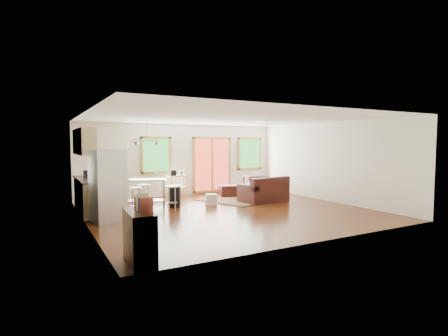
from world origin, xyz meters
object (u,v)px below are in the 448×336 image
loveseat (264,192)px  rug (243,198)px  armchair (256,184)px  island (142,188)px  kitchen_cart (177,179)px  coffee_table (257,189)px  refrigerator (108,186)px  ottoman (228,191)px

loveseat → rug: bearing=99.0°
armchair → island: (-4.39, -0.58, 0.18)m
kitchen_cart → coffee_table: bearing=-29.2°
island → kitchen_cart: kitchen_cart is taller
refrigerator → kitchen_cart: (2.82, 2.85, -0.21)m
refrigerator → island: bearing=39.0°
refrigerator → island: (1.22, 1.43, -0.29)m
kitchen_cart → rug: bearing=-33.6°
loveseat → ottoman: size_ratio=2.68×
rug → armchair: armchair is taller
ottoman → kitchen_cart: size_ratio=0.62×
rug → ottoman: 0.74m
rug → coffee_table: bearing=-9.3°
kitchen_cart → ottoman: bearing=-19.0°
rug → kitchen_cart: size_ratio=2.70×
ottoman → kitchen_cart: (-1.74, 0.60, 0.47)m
rug → refrigerator: size_ratio=1.51×
coffee_table → island: (-4.06, -0.05, 0.28)m
coffee_table → kitchen_cart: (-2.46, 1.37, 0.36)m
armchair → kitchen_cart: bearing=-2.9°
rug → ottoman: ottoman is taller
ottoman → island: bearing=-166.2°
refrigerator → island: 1.90m
refrigerator → coffee_table: bearing=5.2°
armchair → island: size_ratio=0.56×
rug → island: bearing=-177.8°
loveseat → island: (-3.80, 0.76, 0.27)m
loveseat → ottoman: 1.66m
coffee_table → island: island is taller
rug → refrigerator: refrigerator is taller
armchair → kitchen_cart: kitchen_cart is taller
coffee_table → kitchen_cart: bearing=150.8°
island → loveseat: bearing=-11.4°
island → kitchen_cart: 2.14m
rug → loveseat: 0.99m
rug → ottoman: size_ratio=4.34×
refrigerator → kitchen_cart: refrigerator is taller
kitchen_cart → island: bearing=-138.4°
island → kitchen_cart: bearing=41.6°
coffee_table → armchair: size_ratio=1.12×
loveseat → island: island is taller
coffee_table → armchair: bearing=58.3°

